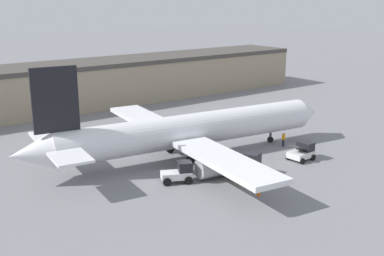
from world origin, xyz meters
TOP-DOWN VIEW (x-y plane):
  - ground_plane at (0.00, 0.00)m, footprint 400.00×400.00m
  - terminal_building at (8.05, 30.95)m, footprint 70.82×10.47m
  - airplane at (-0.97, 0.13)m, footprint 37.49×32.68m
  - ground_crew_worker at (10.94, -3.54)m, footprint 0.38×0.38m
  - baggage_tug at (0.84, -8.23)m, footprint 3.68×2.98m
  - belt_loader_truck at (8.96, -8.06)m, footprint 2.83×2.28m
  - pushback_tug at (-5.64, -5.42)m, footprint 3.32×2.79m
  - safety_cone_near at (-1.87, -12.38)m, footprint 0.36×0.36m

SIDE VIEW (x-z plane):
  - ground_plane at x=0.00m, z-range 0.00..0.00m
  - safety_cone_near at x=-1.87m, z-range 0.00..0.55m
  - ground_crew_worker at x=10.94m, z-range 0.06..1.76m
  - belt_loader_truck at x=8.96m, z-range -0.04..1.86m
  - pushback_tug at x=-5.64m, z-range -0.07..1.96m
  - baggage_tug at x=0.84m, z-range -0.08..2.13m
  - airplane at x=-0.97m, z-range -2.48..8.58m
  - terminal_building at x=8.05m, z-range 0.01..7.21m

